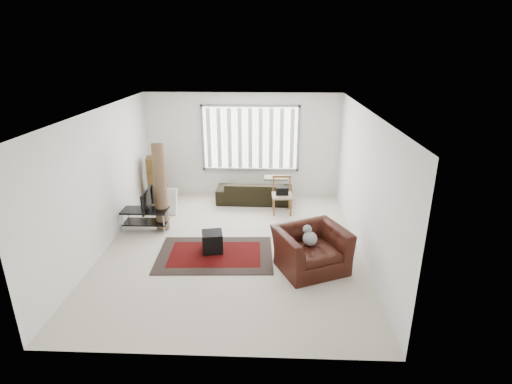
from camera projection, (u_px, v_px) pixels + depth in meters
room at (235, 155)px, 7.88m from camera, size 6.00×6.02×2.71m
persian_rug at (215, 255)px, 7.68m from camera, size 2.26×1.56×0.02m
tv_stand at (145, 215)px, 8.60m from camera, size 0.98×0.44×0.49m
tv at (144, 200)px, 8.47m from camera, size 0.10×0.79×0.45m
subwoofer at (212, 242)px, 7.75m from camera, size 0.46×0.46×0.39m
moving_boxes at (157, 182)px, 10.01m from camera, size 0.57×0.54×1.21m
white_flatpack at (167, 201)px, 9.47m from camera, size 0.52×0.29×0.63m
rolled_rug at (160, 186)px, 8.63m from camera, size 0.42×0.74×1.87m
sofa at (254, 188)px, 10.17m from camera, size 1.93×0.87×0.73m
side_chair at (282, 193)px, 9.49m from camera, size 0.49×0.49×0.88m
armchair at (311, 246)px, 7.09m from camera, size 1.50×1.42×0.88m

